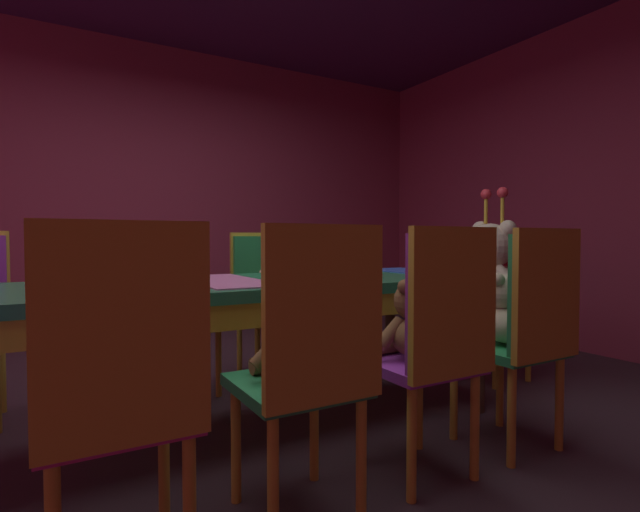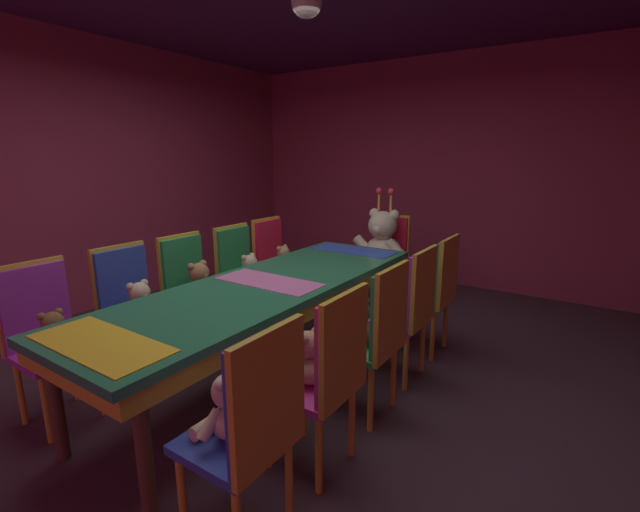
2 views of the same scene
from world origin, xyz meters
TOP-DOWN VIEW (x-y plane):
  - ground_plane at (0.00, 0.00)m, footprint 7.90×7.90m
  - wall_back at (0.00, 3.20)m, footprint 5.20×0.12m
  - wall_left at (-2.60, 0.00)m, footprint 0.12×6.40m
  - banquet_table at (0.00, 0.00)m, footprint 0.90×2.88m
  - chair_left_0 at (-0.86, -1.11)m, footprint 0.42×0.41m
  - teddy_left_0 at (-0.72, -1.11)m, footprint 0.21×0.27m
  - chair_left_1 at (-0.87, -0.53)m, footprint 0.42×0.41m
  - teddy_left_1 at (-0.73, -0.53)m, footprint 0.24×0.31m
  - chair_left_2 at (-0.86, -0.01)m, footprint 0.42×0.41m
  - teddy_left_2 at (-0.71, -0.01)m, footprint 0.27×0.35m
  - chair_left_3 at (-0.83, 0.55)m, footprint 0.42×0.41m
  - teddy_left_3 at (-0.69, 0.55)m, footprint 0.23×0.30m
  - chair_left_4 at (-0.87, 1.09)m, footprint 0.42×0.41m
  - teddy_left_4 at (-0.73, 1.09)m, footprint 0.22×0.28m
  - chair_right_0 at (0.86, -1.10)m, footprint 0.42×0.41m
  - teddy_right_0 at (0.71, -1.10)m, footprint 0.24×0.31m
  - chair_right_1 at (0.87, -0.57)m, footprint 0.42×0.41m
  - teddy_right_1 at (0.73, -0.57)m, footprint 0.24×0.31m
  - chair_right_2 at (0.86, 0.00)m, footprint 0.42×0.41m
  - teddy_right_2 at (0.71, 0.00)m, footprint 0.24×0.31m
  - chair_right_3 at (0.85, 0.55)m, footprint 0.42×0.41m
  - teddy_right_3 at (0.71, 0.55)m, footprint 0.26×0.34m
  - chair_right_4 at (0.86, 1.08)m, footprint 0.42×0.41m
  - teddy_right_4 at (0.71, 1.08)m, footprint 0.27×0.35m
  - throne_chair at (0.00, 1.98)m, footprint 0.41×0.42m
  - king_teddy_bear at (0.00, 1.82)m, footprint 0.64×0.49m
  - pendant_light at (0.18, 0.23)m, footprint 0.20×0.20m

SIDE VIEW (x-z plane):
  - ground_plane at x=0.00m, z-range 0.00..0.00m
  - teddy_left_0 at x=-0.72m, z-range 0.44..0.70m
  - teddy_left_4 at x=-0.73m, z-range 0.44..0.71m
  - teddy_left_3 at x=-0.69m, z-range 0.44..0.72m
  - teddy_right_1 at x=0.73m, z-range 0.44..0.73m
  - teddy_right_2 at x=0.71m, z-range 0.44..0.73m
  - teddy_right_0 at x=0.71m, z-range 0.44..0.73m
  - teddy_left_1 at x=-0.73m, z-range 0.44..0.73m
  - teddy_right_3 at x=0.71m, z-range 0.44..0.76m
  - chair_left_0 at x=-0.86m, z-range 0.10..1.09m
  - chair_left_1 at x=-0.87m, z-range 0.10..1.09m
  - chair_left_2 at x=-0.86m, z-range 0.10..1.09m
  - chair_left_3 at x=-0.83m, z-range 0.10..1.09m
  - chair_left_4 at x=-0.87m, z-range 0.10..1.09m
  - chair_right_0 at x=0.86m, z-range 0.10..1.09m
  - chair_right_1 at x=0.87m, z-range 0.10..1.09m
  - chair_right_2 at x=0.86m, z-range 0.10..1.09m
  - chair_right_3 at x=0.85m, z-range 0.10..1.09m
  - chair_right_4 at x=0.86m, z-range 0.10..1.09m
  - throne_chair at x=0.00m, z-range 0.10..1.09m
  - teddy_left_2 at x=-0.71m, z-range 0.43..0.76m
  - teddy_right_4 at x=0.71m, z-range 0.43..0.76m
  - banquet_table at x=0.00m, z-range 0.28..1.03m
  - king_teddy_bear at x=0.00m, z-range 0.31..1.13m
  - wall_back at x=0.00m, z-range 0.00..2.80m
  - wall_left at x=-2.60m, z-range 0.00..2.80m
  - pendant_light at x=0.18m, z-range 2.45..2.65m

